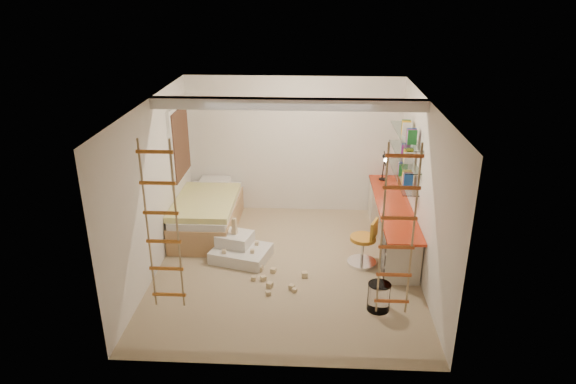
# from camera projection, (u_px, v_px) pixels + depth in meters

# --- Properties ---
(floor) EXTENTS (4.50, 4.50, 0.00)m
(floor) POSITION_uv_depth(u_px,v_px,m) (287.00, 267.00, 8.05)
(floor) COLOR tan
(floor) RESTS_ON ground
(ceiling_beam) EXTENTS (4.00, 0.18, 0.16)m
(ceiling_beam) POSITION_uv_depth(u_px,v_px,m) (288.00, 104.00, 7.38)
(ceiling_beam) COLOR white
(ceiling_beam) RESTS_ON ceiling
(window_frame) EXTENTS (0.06, 1.15, 1.35)m
(window_frame) POSITION_uv_depth(u_px,v_px,m) (179.00, 143.00, 8.95)
(window_frame) COLOR white
(window_frame) RESTS_ON wall_left
(window_blind) EXTENTS (0.02, 1.00, 1.20)m
(window_blind) POSITION_uv_depth(u_px,v_px,m) (181.00, 143.00, 8.95)
(window_blind) COLOR #4C2D1E
(window_blind) RESTS_ON window_frame
(rope_ladder_left) EXTENTS (0.41, 0.04, 2.13)m
(rope_ladder_left) POSITION_uv_depth(u_px,v_px,m) (162.00, 227.00, 5.93)
(rope_ladder_left) COLOR orange
(rope_ladder_left) RESTS_ON ceiling
(rope_ladder_right) EXTENTS (0.41, 0.04, 2.13)m
(rope_ladder_right) POSITION_uv_depth(u_px,v_px,m) (398.00, 233.00, 5.80)
(rope_ladder_right) COLOR #C34A21
(rope_ladder_right) RESTS_ON ceiling
(waste_bin) EXTENTS (0.31, 0.31, 0.39)m
(waste_bin) POSITION_uv_depth(u_px,v_px,m) (379.00, 297.00, 6.94)
(waste_bin) COLOR white
(waste_bin) RESTS_ON floor
(desk) EXTENTS (0.56, 2.80, 0.75)m
(desk) POSITION_uv_depth(u_px,v_px,m) (392.00, 222.00, 8.61)
(desk) COLOR red
(desk) RESTS_ON floor
(shelves) EXTENTS (0.25, 1.80, 0.71)m
(shelves) POSITION_uv_depth(u_px,v_px,m) (404.00, 156.00, 8.44)
(shelves) COLOR white
(shelves) RESTS_ON wall_right
(bed) EXTENTS (1.02, 2.00, 0.69)m
(bed) POSITION_uv_depth(u_px,v_px,m) (208.00, 213.00, 9.13)
(bed) COLOR #AD7F51
(bed) RESTS_ON floor
(task_lamp) EXTENTS (0.14, 0.36, 0.57)m
(task_lamp) POSITION_uv_depth(u_px,v_px,m) (385.00, 163.00, 9.23)
(task_lamp) COLOR black
(task_lamp) RESTS_ON desk
(swivel_chair) EXTENTS (0.60, 0.60, 0.78)m
(swivel_chair) POSITION_uv_depth(u_px,v_px,m) (364.00, 248.00, 8.03)
(swivel_chair) COLOR orange
(swivel_chair) RESTS_ON floor
(play_platform) EXTENTS (1.02, 0.88, 0.39)m
(play_platform) POSITION_uv_depth(u_px,v_px,m) (239.00, 249.00, 8.27)
(play_platform) COLOR silver
(play_platform) RESTS_ON floor
(toy_blocks) EXTENTS (1.34, 1.23, 0.66)m
(toy_blocks) POSITION_uv_depth(u_px,v_px,m) (260.00, 262.00, 7.84)
(toy_blocks) COLOR #CCB284
(toy_blocks) RESTS_ON floor
(books) EXTENTS (0.14, 0.70, 0.92)m
(books) POSITION_uv_depth(u_px,v_px,m) (404.00, 150.00, 8.40)
(books) COLOR #194CA5
(books) RESTS_ON shelves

